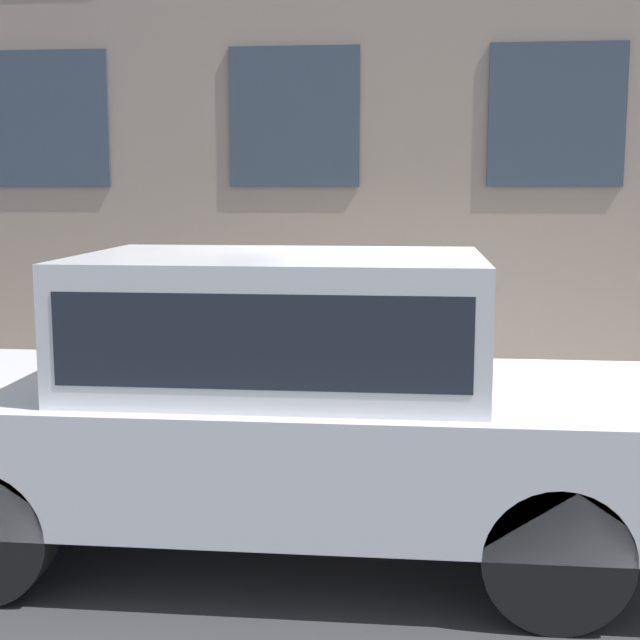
# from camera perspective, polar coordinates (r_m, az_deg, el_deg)

# --- Properties ---
(ground_plane) EXTENTS (80.00, 80.00, 0.00)m
(ground_plane) POSITION_cam_1_polar(r_m,az_deg,el_deg) (7.30, 6.46, -10.59)
(ground_plane) COLOR #2D2D30
(sidewalk) EXTENTS (2.70, 60.00, 0.18)m
(sidewalk) POSITION_cam_1_polar(r_m,az_deg,el_deg) (8.56, 6.40, -7.07)
(sidewalk) COLOR #B2ADA3
(sidewalk) RESTS_ON ground_plane
(building_facade) EXTENTS (0.33, 40.00, 7.87)m
(building_facade) POSITION_cam_1_polar(r_m,az_deg,el_deg) (9.87, 6.72, 17.55)
(building_facade) COLOR gray
(building_facade) RESTS_ON ground_plane
(fire_hydrant) EXTENTS (0.37, 0.48, 0.74)m
(fire_hydrant) POSITION_cam_1_polar(r_m,az_deg,el_deg) (7.68, 2.48, -5.28)
(fire_hydrant) COLOR gold
(fire_hydrant) RESTS_ON sidewalk
(person) EXTENTS (0.41, 0.27, 1.68)m
(person) POSITION_cam_1_polar(r_m,az_deg,el_deg) (8.06, -2.36, -0.02)
(person) COLOR #232328
(person) RESTS_ON sidewalk
(parked_car_silver_near) EXTENTS (1.92, 5.21, 1.97)m
(parked_car_silver_near) POSITION_cam_1_polar(r_m,az_deg,el_deg) (5.73, -2.45, -4.69)
(parked_car_silver_near) COLOR black
(parked_car_silver_near) RESTS_ON ground_plane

